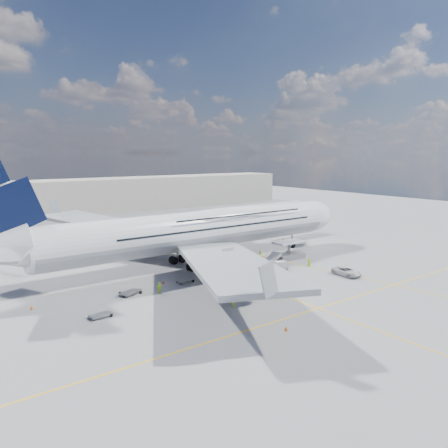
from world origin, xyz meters
TOP-DOWN VIEW (x-y plane):
  - ground at (0.00, 0.00)m, footprint 300.00×300.00m
  - taxi_line_main at (0.00, 0.00)m, footprint 0.25×220.00m
  - taxi_line_cross at (0.00, -20.00)m, footprint 120.00×0.25m
  - taxi_line_diag at (14.00, 10.00)m, footprint 14.16×99.06m
  - airliner at (0.26, 10.00)m, footprint 77.26×79.15m
  - jet_bridge at (29.81, 20.94)m, footprint 18.80×12.10m
  - cargo_loader at (16.82, 2.89)m, footprint 8.53×3.20m
  - terminal at (0.00, 95.00)m, footprint 180.00×16.00m
  - tree_line at (40.00, 140.00)m, footprint 160.00×6.00m
  - dolly_row_a at (-25.46, -5.37)m, footprint 3.07×1.91m
  - dolly_row_b at (-8.45, 1.41)m, footprint 3.02×1.84m
  - dolly_row_c at (-3.99, -7.33)m, footprint 3.46×2.76m
  - dolly_back at (-18.39, 1.05)m, footprint 3.81×3.10m
  - dolly_nose_far at (9.53, -2.43)m, footprint 2.96×2.12m
  - dolly_nose_near at (9.80, -1.43)m, footprint 3.71×2.58m
  - baggage_tug at (-2.46, -11.10)m, footprint 3.26×2.23m
  - catering_truck_inner at (-14.78, 27.90)m, footprint 6.12×2.68m
  - catering_truck_outer at (-23.45, 46.42)m, footprint 7.73×4.88m
  - service_van at (16.48, -11.91)m, footprint 2.91×5.67m
  - crew_nose at (30.02, 10.50)m, footprint 0.66×0.61m
  - crew_loader at (12.96, 6.94)m, footprint 0.99×0.90m
  - crew_wing at (-14.67, -1.34)m, footprint 0.68×1.13m
  - crew_van at (15.95, -3.60)m, footprint 0.84×0.95m
  - crew_tug at (-9.13, -12.63)m, footprint 1.30×0.86m
  - cone_nose at (29.96, 17.79)m, footprint 0.39×0.39m
  - cone_wing_left_inner at (-11.60, 25.18)m, footprint 0.45×0.45m
  - cone_wing_left_outer at (-5.09, 36.24)m, footprint 0.43×0.43m
  - cone_wing_right_inner at (-11.64, 2.98)m, footprint 0.39×0.39m
  - cone_wing_right_outer at (-9.04, -22.88)m, footprint 0.44×0.44m
  - cone_tail at (-32.02, 3.13)m, footprint 0.46×0.46m

SIDE VIEW (x-z plane):
  - ground at x=0.00m, z-range 0.00..0.00m
  - taxi_line_main at x=0.00m, z-range 0.00..0.01m
  - taxi_line_cross at x=0.00m, z-range 0.00..0.01m
  - taxi_line_diag at x=14.00m, z-range 0.00..0.01m
  - cone_nose at x=29.96m, z-range -0.01..0.49m
  - cone_wing_right_inner at x=-11.64m, z-range -0.01..0.49m
  - cone_wing_left_outer at x=-5.09m, z-range -0.01..0.53m
  - cone_wing_right_outer at x=-9.04m, z-range -0.01..0.55m
  - cone_wing_left_inner at x=-11.60m, z-range -0.01..0.56m
  - cone_tail at x=-32.02m, z-range -0.01..0.58m
  - dolly_row_b at x=-8.45m, z-range 0.11..0.53m
  - dolly_row_a at x=-25.46m, z-range 0.12..0.54m
  - dolly_row_c at x=-3.99m, z-range 0.12..0.57m
  - dolly_back at x=-18.39m, z-range 0.13..0.63m
  - dolly_nose_near at x=9.80m, z-range 0.14..0.63m
  - crew_nose at x=30.02m, z-range 0.00..1.50m
  - service_van at x=16.48m, z-range 0.00..1.53m
  - crew_van at x=15.95m, z-range 0.00..1.63m
  - baggage_tug at x=-2.46m, z-range -0.11..1.75m
  - crew_loader at x=12.96m, z-range 0.00..1.66m
  - crew_wing at x=-14.67m, z-range 0.00..1.80m
  - dolly_nose_far at x=9.53m, z-range 0.06..1.75m
  - crew_tug at x=-9.13m, z-range 0.00..1.87m
  - cargo_loader at x=16.82m, z-range -0.59..3.09m
  - catering_truck_inner at x=-14.78m, z-range -0.10..3.47m
  - catering_truck_outer at x=-23.45m, z-range -0.15..4.13m
  - tree_line at x=40.00m, z-range 0.00..8.00m
  - terminal at x=0.00m, z-range 0.00..12.00m
  - jet_bridge at x=29.81m, z-range 2.60..11.10m
  - airliner at x=0.26m, z-range -4.98..18.72m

